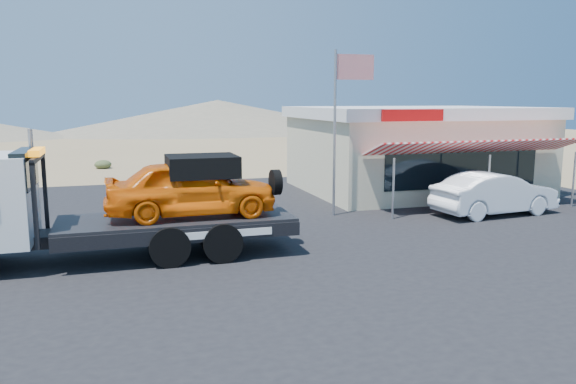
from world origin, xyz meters
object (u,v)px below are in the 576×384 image
at_px(white_sedan, 495,194).
at_px(jerky_store, 413,148).
at_px(tow_truck, 112,200).
at_px(flagpole, 341,114).

bearing_deg(white_sedan, jerky_store, -5.75).
bearing_deg(jerky_store, white_sedan, -90.26).
bearing_deg(tow_truck, jerky_store, 30.80).
bearing_deg(jerky_store, flagpole, -141.21).
relative_size(white_sedan, flagpole, 0.80).
bearing_deg(white_sedan, flagpole, 68.10).
relative_size(tow_truck, jerky_store, 0.87).
height_order(tow_truck, jerky_store, jerky_store).
bearing_deg(jerky_store, tow_truck, -149.20).
height_order(tow_truck, flagpole, flagpole).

